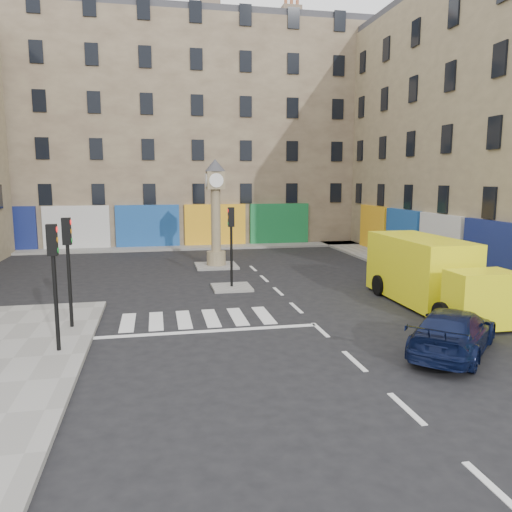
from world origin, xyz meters
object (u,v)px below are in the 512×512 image
object	(u,v)px
clock_pillar	(216,206)
navy_sedan	(453,331)
traffic_light_island	(231,234)
yellow_van	(429,273)
traffic_light_left_near	(54,267)
traffic_light_left_far	(68,255)

from	to	relation	value
clock_pillar	navy_sedan	world-z (taller)	clock_pillar
traffic_light_island	clock_pillar	xyz separation A→B (m)	(0.00, 6.00, 0.96)
clock_pillar	yellow_van	size ratio (longest dim) A/B	0.82
traffic_light_island	traffic_light_left_near	bearing A→B (deg)	-128.93
traffic_light_island	yellow_van	xyz separation A→B (m)	(7.33, -4.70, -1.24)
traffic_light_left_far	navy_sedan	distance (m)	12.43
traffic_light_left_far	traffic_light_island	size ratio (longest dim) A/B	1.00
navy_sedan	yellow_van	world-z (taller)	yellow_van
traffic_light_left_near	traffic_light_island	xyz separation A→B (m)	(6.30, 7.80, -0.03)
traffic_light_left_far	yellow_van	world-z (taller)	traffic_light_left_far
traffic_light_island	navy_sedan	world-z (taller)	traffic_light_island
traffic_light_left_far	traffic_light_island	bearing A→B (deg)	40.60
traffic_light_island	clock_pillar	bearing A→B (deg)	90.00
traffic_light_island	navy_sedan	xyz separation A→B (m)	(5.11, -9.93, -1.92)
traffic_light_left_near	yellow_van	xyz separation A→B (m)	(13.63, 3.10, -1.27)
traffic_light_left_near	navy_sedan	xyz separation A→B (m)	(11.41, -2.13, -1.95)
traffic_light_island	yellow_van	distance (m)	8.80
traffic_light_left_far	traffic_light_left_near	bearing A→B (deg)	-90.00
traffic_light_left_far	clock_pillar	bearing A→B (deg)	61.06
traffic_light_left_near	traffic_light_island	size ratio (longest dim) A/B	1.00
navy_sedan	traffic_light_left_far	bearing A→B (deg)	22.71
traffic_light_island	yellow_van	size ratio (longest dim) A/B	0.50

